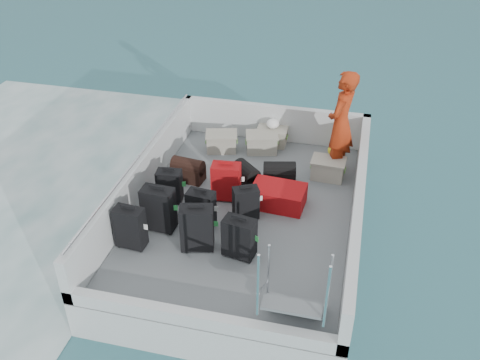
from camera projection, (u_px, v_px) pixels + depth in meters
The scene contains 23 objects.
ground at pixel (245, 240), 8.85m from camera, with size 160.00×160.00×0.00m, color #1B535F.
ferry_hull at pixel (245, 226), 8.69m from camera, with size 3.60×5.00×0.60m, color silver.
deck at pixel (245, 211), 8.52m from camera, with size 3.30×4.70×0.02m, color slate.
deck_fittings at pixel (263, 206), 7.98m from camera, with size 3.60×5.00×0.90m.
suitcase_0 at pixel (130, 228), 7.61m from camera, with size 0.42×0.24×0.65m, color black.
suitcase_1 at pixel (159, 209), 7.93m from camera, with size 0.48×0.27×0.71m, color black.
suitcase_2 at pixel (170, 186), 8.57m from camera, with size 0.39×0.24×0.57m, color black.
suitcase_3 at pixel (197, 229), 7.55m from camera, with size 0.47×0.27×0.71m, color black.
suitcase_4 at pixel (201, 209), 8.02m from camera, with size 0.41×0.24×0.61m, color black.
suitcase_5 at pixel (226, 182), 8.62m from camera, with size 0.46×0.28×0.64m, color #A90D0E.
suitcase_6 at pixel (239, 238), 7.45m from camera, with size 0.45×0.26×0.62m, color black.
suitcase_7 at pixel (246, 204), 8.19m from camera, with size 0.39×0.22×0.55m, color black.
suitcase_8 at pixel (278, 196), 8.55m from camera, with size 0.56×0.85×0.33m, color #A90D0E.
duffel_0 at pixel (188, 172), 9.17m from camera, with size 0.55×0.30×0.32m, color black, non-canonical shape.
duffel_1 at pixel (246, 177), 9.02m from camera, with size 0.47×0.30×0.32m, color black, non-canonical shape.
duffel_2 at pixel (279, 176), 9.07m from camera, with size 0.54×0.30×0.32m, color black, non-canonical shape.
crate_0 at pixel (222, 142), 10.02m from camera, with size 0.54×0.37×0.33m, color #A6A291.
crate_1 at pixel (262, 143), 9.98m from camera, with size 0.55×0.38×0.33m, color #A6A291.
crate_2 at pixel (272, 137), 10.21m from camera, with size 0.53×0.37×0.32m, color #A6A291.
crate_3 at pixel (328, 169), 9.22m from camera, with size 0.54×0.37×0.33m, color #A6A291.
yellow_bag at pixel (335, 151), 9.87m from camera, with size 0.28×0.26×0.22m, color yellow.
white_bag at pixel (273, 125), 10.07m from camera, with size 0.24×0.24×0.18m, color white.
passenger at pixel (341, 124), 9.00m from camera, with size 0.69×0.44×1.86m, color #EB3E16.
Camera 1 is at (1.54, -6.67, 5.70)m, focal length 40.00 mm.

